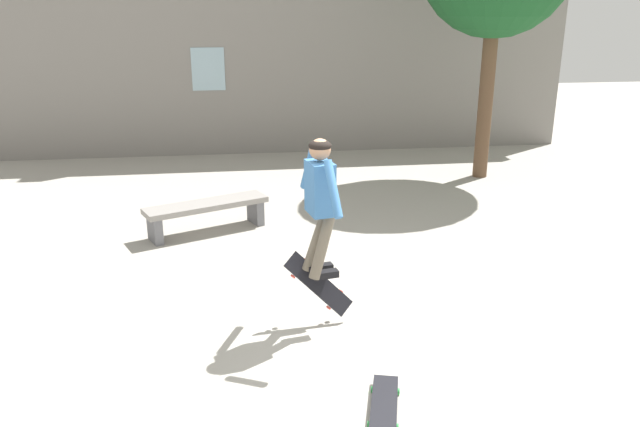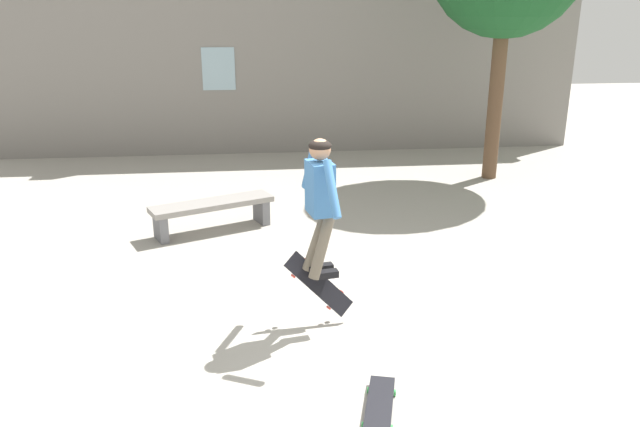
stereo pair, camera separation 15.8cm
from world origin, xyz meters
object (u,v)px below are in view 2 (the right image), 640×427
Objects in this scene: park_bench at (213,209)px; skateboard_resting at (380,404)px; skateboard_flipping at (319,284)px; skater at (320,195)px.

skateboard_resting is at bearing -94.26° from park_bench.
skateboard_flipping reaches higher than park_bench.
park_bench is 3.17m from skateboard_flipping.
park_bench is at bearing 123.97° from skateboard_flipping.
skateboard_flipping is at bearing -90.32° from park_bench.
skater is at bearing -90.76° from park_bench.
skateboard_flipping is (1.24, -2.91, 0.09)m from park_bench.
park_bench is 1.30× the size of skater.
skater reaches higher than skateboard_resting.
park_bench is at bearing 102.30° from skater.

